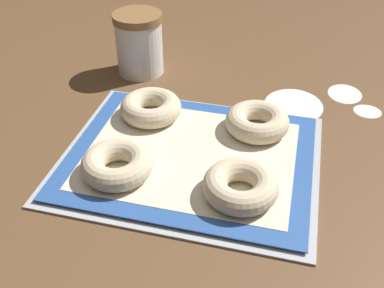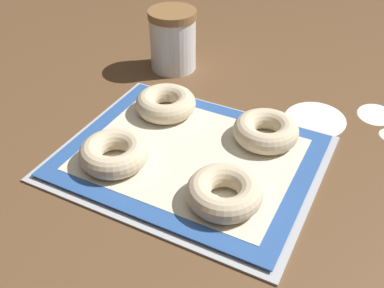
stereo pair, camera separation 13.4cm
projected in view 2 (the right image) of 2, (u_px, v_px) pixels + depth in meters
ground_plane at (190, 159)px, 0.76m from camera, size 2.80×2.80×0.00m
baking_tray at (192, 156)px, 0.76m from camera, size 0.43×0.35×0.01m
baking_mat at (192, 154)px, 0.76m from camera, size 0.40×0.32×0.00m
bagel_front_left at (114, 153)px, 0.73m from camera, size 0.11×0.11×0.04m
bagel_front_right at (224, 192)px, 0.66m from camera, size 0.11×0.11×0.04m
bagel_back_left at (166, 103)px, 0.85m from camera, size 0.11×0.11×0.04m
bagel_back_right at (266, 131)px, 0.78m from camera, size 0.11×0.11×0.04m
flour_canister at (173, 40)px, 0.98m from camera, size 0.10×0.10×0.13m
flour_patch_near at (315, 119)px, 0.86m from camera, size 0.12×0.13×0.00m
flour_patch_far at (376, 114)px, 0.87m from camera, size 0.07×0.08×0.00m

